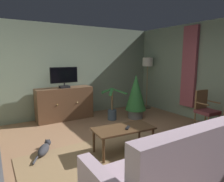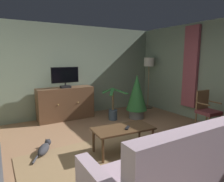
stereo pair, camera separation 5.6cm
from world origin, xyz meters
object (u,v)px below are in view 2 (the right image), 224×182
(tv_cabinet, at_px, (66,104))
(side_chair_tucked_against_wall, at_px, (207,109))
(floor_lamp, at_px, (149,68))
(television, at_px, (65,77))
(coffee_table, at_px, (123,130))
(potted_plant_leafy_by_curtain, at_px, (137,95))
(tv_remote, at_px, (127,128))
(sofa_floral, at_px, (176,176))
(cat, at_px, (44,148))
(potted_plant_on_hearth_side, at_px, (113,110))

(tv_cabinet, distance_m, side_chair_tucked_against_wall, 3.65)
(floor_lamp, bearing_deg, television, 176.41)
(television, relative_size, coffee_table, 0.66)
(potted_plant_leafy_by_curtain, distance_m, floor_lamp, 1.46)
(tv_remote, distance_m, sofa_floral, 1.34)
(tv_cabinet, xyz_separation_m, side_chair_tucked_against_wall, (2.60, -2.55, 0.08))
(potted_plant_leafy_by_curtain, xyz_separation_m, cat, (-2.74, -0.84, -0.60))
(tv_cabinet, relative_size, television, 2.06)
(tv_cabinet, distance_m, floor_lamp, 2.97)
(television, distance_m, side_chair_tucked_against_wall, 3.67)
(side_chair_tucked_against_wall, bearing_deg, cat, 168.07)
(television, xyz_separation_m, tv_remote, (0.32, -2.51, -0.72))
(coffee_table, height_order, potted_plant_on_hearth_side, potted_plant_on_hearth_side)
(television, distance_m, cat, 2.29)
(floor_lamp, bearing_deg, tv_remote, -136.90)
(television, bearing_deg, tv_cabinet, 90.00)
(side_chair_tucked_against_wall, distance_m, potted_plant_on_hearth_side, 2.35)
(potted_plant_leafy_by_curtain, bearing_deg, tv_cabinet, 151.44)
(coffee_table, bearing_deg, potted_plant_on_hearth_side, 64.64)
(tv_cabinet, bearing_deg, potted_plant_on_hearth_side, -34.46)
(television, bearing_deg, floor_lamp, -3.59)
(sofa_floral, bearing_deg, coffee_table, 82.72)
(potted_plant_on_hearth_side, bearing_deg, floor_lamp, 17.08)
(television, relative_size, potted_plant_on_hearth_side, 0.83)
(coffee_table, relative_size, potted_plant_on_hearth_side, 1.26)
(television, bearing_deg, cat, -119.53)
(tv_cabinet, relative_size, tv_remote, 9.03)
(coffee_table, xyz_separation_m, cat, (-1.26, 0.70, -0.33))
(television, height_order, potted_plant_leafy_by_curtain, television)
(coffee_table, bearing_deg, potted_plant_leafy_by_curtain, 46.02)
(potted_plant_on_hearth_side, distance_m, cat, 2.34)
(tv_remote, bearing_deg, potted_plant_leafy_by_curtain, -174.64)
(sofa_floral, height_order, potted_plant_on_hearth_side, sofa_floral)
(tv_remote, relative_size, side_chair_tucked_against_wall, 0.18)
(tv_cabinet, bearing_deg, cat, -118.80)
(coffee_table, xyz_separation_m, potted_plant_leafy_by_curtain, (1.48, 1.54, 0.27))
(side_chair_tucked_against_wall, height_order, cat, side_chair_tucked_against_wall)
(side_chair_tucked_against_wall, relative_size, potted_plant_on_hearth_side, 1.05)
(tv_remote, distance_m, potted_plant_leafy_by_curtain, 2.16)
(tv_remote, xyz_separation_m, cat, (-1.30, 0.77, -0.39))
(side_chair_tucked_against_wall, bearing_deg, sofa_floral, -152.17)
(sofa_floral, height_order, potted_plant_leafy_by_curtain, potted_plant_leafy_by_curtain)
(tv_remote, distance_m, cat, 1.56)
(cat, bearing_deg, tv_cabinet, 61.20)
(tv_cabinet, distance_m, sofa_floral, 3.88)
(coffee_table, bearing_deg, tv_cabinet, 96.28)
(tv_remote, xyz_separation_m, potted_plant_on_hearth_side, (0.78, 1.81, -0.19))
(tv_remote, bearing_deg, potted_plant_on_hearth_side, -156.11)
(potted_plant_on_hearth_side, bearing_deg, potted_plant_leafy_by_curtain, -17.10)
(cat, xyz_separation_m, floor_lamp, (3.79, 1.56, 1.30))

